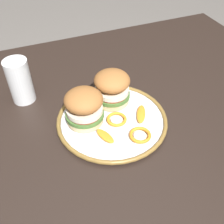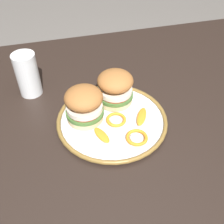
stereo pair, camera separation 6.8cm
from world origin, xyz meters
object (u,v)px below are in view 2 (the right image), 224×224
(dining_table, at_px, (132,136))
(sandwich_half_right, at_px, (115,87))
(sandwich_half_left, at_px, (84,104))
(drinking_glass, at_px, (28,77))
(dinner_plate, at_px, (112,120))

(dining_table, bearing_deg, sandwich_half_right, 124.71)
(sandwich_half_left, relative_size, drinking_glass, 1.00)
(sandwich_half_right, bearing_deg, dining_table, -55.29)
(sandwich_half_left, bearing_deg, dining_table, -3.76)
(dining_table, height_order, sandwich_half_right, sandwich_half_right)
(dining_table, relative_size, sandwich_half_left, 9.03)
(dining_table, height_order, dinner_plate, dinner_plate)
(dinner_plate, height_order, sandwich_half_right, sandwich_half_right)
(dinner_plate, bearing_deg, dining_table, 8.28)
(sandwich_half_left, bearing_deg, drinking_glass, 128.66)
(dining_table, bearing_deg, sandwich_half_left, 176.24)
(dining_table, distance_m, sandwich_half_right, 0.17)
(dinner_plate, xyz_separation_m, sandwich_half_right, (0.03, 0.07, 0.06))
(drinking_glass, bearing_deg, dinner_plate, -42.59)
(dinner_plate, height_order, drinking_glass, drinking_glass)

